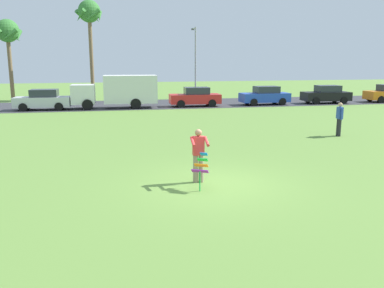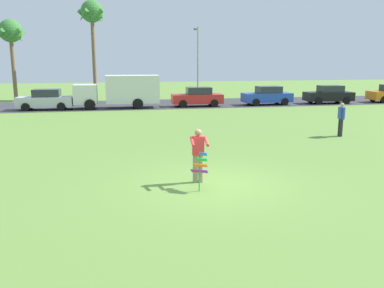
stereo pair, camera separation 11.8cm
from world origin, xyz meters
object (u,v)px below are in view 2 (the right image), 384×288
at_px(parked_car_red, 197,97).
at_px(person_kite_flyer, 198,153).
at_px(parked_car_silver, 46,100).
at_px(parked_car_black, 329,95).
at_px(palm_tree_left_near, 11,34).
at_px(person_walker_near, 341,118).
at_px(palm_tree_right_near, 92,16).
at_px(streetlight_pole, 198,58).
at_px(parked_car_blue, 267,96).
at_px(kite_held, 201,166).
at_px(parked_truck_white_box, 122,91).

bearing_deg(parked_car_red, person_kite_flyer, -101.90).
xyz_separation_m(person_kite_flyer, parked_car_silver, (-7.64, 21.17, -0.18)).
height_order(parked_car_black, palm_tree_left_near, palm_tree_left_near).
xyz_separation_m(person_kite_flyer, parked_car_red, (4.46, 21.17, -0.18)).
distance_m(parked_car_red, person_walker_near, 15.36).
bearing_deg(palm_tree_right_near, streetlight_pole, -4.94).
height_order(parked_car_blue, parked_car_black, same).
height_order(parked_car_red, parked_car_blue, same).
relative_size(palm_tree_left_near, palm_tree_right_near, 0.80).
relative_size(parked_car_red, palm_tree_left_near, 0.57).
bearing_deg(streetlight_pole, kite_held, -101.79).
bearing_deg(parked_car_red, kite_held, -101.71).
relative_size(kite_held, parked_truck_white_box, 0.16).
distance_m(kite_held, person_walker_near, 11.45).
bearing_deg(parked_truck_white_box, kite_held, -85.70).
bearing_deg(palm_tree_right_near, person_walker_near, -60.64).
distance_m(parked_truck_white_box, streetlight_pole, 10.99).
bearing_deg(person_kite_flyer, palm_tree_right_near, 97.91).
bearing_deg(streetlight_pole, palm_tree_right_near, 175.06).
bearing_deg(parked_truck_white_box, parked_car_silver, -179.98).
relative_size(parked_car_black, palm_tree_left_near, 0.57).
bearing_deg(parked_car_red, parked_truck_white_box, 179.99).
bearing_deg(parked_car_red, parked_car_black, -0.00).
distance_m(kite_held, parked_truck_white_box, 21.99).
height_order(kite_held, person_walker_near, person_walker_near).
bearing_deg(person_kite_flyer, parked_car_silver, 109.83).
relative_size(parked_car_red, person_walker_near, 2.46).
height_order(parked_car_blue, streetlight_pole, streetlight_pole).
xyz_separation_m(parked_truck_white_box, parked_car_black, (18.16, -0.00, -0.64)).
distance_m(parked_car_blue, palm_tree_right_near, 18.30).
bearing_deg(parked_car_silver, palm_tree_left_near, 115.62).
bearing_deg(kite_held, palm_tree_left_near, 110.85).
distance_m(palm_tree_right_near, person_walker_near, 27.23).
distance_m(person_kite_flyer, parked_car_black, 26.80).
bearing_deg(parked_car_red, parked_car_blue, 0.02).
distance_m(parked_car_silver, parked_car_red, 12.10).
bearing_deg(person_walker_near, kite_held, -141.09).
relative_size(parked_car_silver, parked_car_red, 1.00).
relative_size(person_kite_flyer, parked_car_red, 0.41).
bearing_deg(person_kite_flyer, parked_car_black, 52.17).
relative_size(palm_tree_left_near, streetlight_pole, 1.07).
bearing_deg(parked_car_red, palm_tree_left_near, 153.34).
bearing_deg(parked_car_black, parked_truck_white_box, 179.99).
distance_m(kite_held, parked_car_blue, 24.39).
xyz_separation_m(parked_car_silver, palm_tree_left_near, (-3.84, 8.00, 5.38)).
bearing_deg(parked_truck_white_box, parked_car_black, -0.01).
bearing_deg(person_walker_near, person_kite_flyer, -143.85).
distance_m(palm_tree_left_near, streetlight_pole, 17.65).
relative_size(kite_held, person_walker_near, 0.63).
xyz_separation_m(person_kite_flyer, palm_tree_right_near, (-4.08, 29.39, 6.95)).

